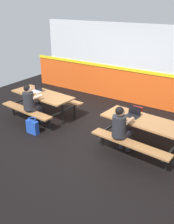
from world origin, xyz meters
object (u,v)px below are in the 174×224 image
object	(u,v)px
picnic_table_left	(43,99)
laptop_silver	(37,90)
picnic_table_right	(144,127)
student_further	(121,127)
laptop_dark	(133,114)
backpack_dark	(136,114)
tote_bag_bright	(32,127)
student_nearer	(31,102)

from	to	relation	value
picnic_table_left	laptop_silver	size ratio (longest dim) A/B	5.94
picnic_table_right	student_further	size ratio (longest dim) A/B	1.66
laptop_silver	laptop_dark	bearing A→B (deg)	-0.19
student_further	backpack_dark	size ratio (longest dim) A/B	2.74
picnic_table_left	student_further	world-z (taller)	student_further
student_further	laptop_dark	bearing A→B (deg)	87.97
picnic_table_right	backpack_dark	distance (m)	1.50
tote_bag_bright	student_nearer	bearing A→B (deg)	134.25
picnic_table_right	backpack_dark	size ratio (longest dim) A/B	4.56
picnic_table_left	picnic_table_right	distance (m)	3.15
picnic_table_left	tote_bag_bright	distance (m)	1.10
picnic_table_left	backpack_dark	bearing A→B (deg)	27.32
picnic_table_right	laptop_silver	xyz separation A→B (m)	(-3.43, 0.08, 0.21)
laptop_silver	tote_bag_bright	xyz separation A→B (m)	(0.74, -0.99, -0.59)
picnic_table_right	student_nearer	xyz separation A→B (m)	(-3.04, -0.56, 0.13)
picnic_table_left	student_nearer	bearing A→B (deg)	-78.90
backpack_dark	picnic_table_right	bearing A→B (deg)	-61.15
picnic_table_left	backpack_dark	size ratio (longest dim) A/B	4.56
student_nearer	tote_bag_bright	world-z (taller)	student_nearer
picnic_table_left	tote_bag_bright	xyz separation A→B (m)	(0.46, -0.93, -0.38)
student_further	laptop_dark	distance (m)	0.60
student_further	tote_bag_bright	bearing A→B (deg)	-170.76
tote_bag_bright	laptop_silver	bearing A→B (deg)	126.79
laptop_silver	backpack_dark	bearing A→B (deg)	23.81
student_nearer	laptop_silver	world-z (taller)	student_nearer
student_further	student_nearer	bearing A→B (deg)	-179.47
laptop_dark	backpack_dark	xyz separation A→B (m)	(-0.39, 1.21, -0.57)
picnic_table_right	laptop_dark	distance (m)	0.38
picnic_table_right	laptop_dark	bearing A→B (deg)	168.34
student_further	backpack_dark	world-z (taller)	student_further
student_nearer	student_further	world-z (taller)	same
student_further	laptop_dark	size ratio (longest dim) A/B	3.57
student_nearer	tote_bag_bright	distance (m)	0.72
student_further	laptop_silver	bearing A→B (deg)	168.96
picnic_table_left	tote_bag_bright	world-z (taller)	picnic_table_left
laptop_dark	laptop_silver	bearing A→B (deg)	179.81
picnic_table_right	student_nearer	size ratio (longest dim) A/B	1.66
student_nearer	laptop_dark	world-z (taller)	student_nearer
picnic_table_right	student_further	distance (m)	0.64
laptop_dark	student_further	bearing A→B (deg)	-92.03
student_nearer	laptop_dark	distance (m)	2.80
student_nearer	student_further	distance (m)	2.71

